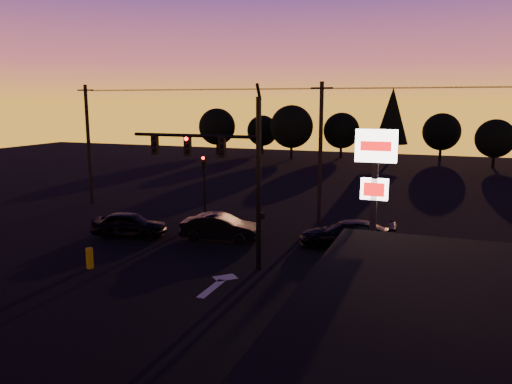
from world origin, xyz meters
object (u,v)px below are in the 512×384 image
at_px(traffic_signal_mast, 226,164).
at_px(bollard, 90,258).
at_px(secondary_signal, 204,179).
at_px(car_right, 347,234).
at_px(suv_parked, 486,339).
at_px(pylon_sign, 375,181).
at_px(car_mid, 221,227).
at_px(car_left, 130,224).

height_order(traffic_signal_mast, bollard, traffic_signal_mast).
bearing_deg(secondary_signal, car_right, -14.48).
bearing_deg(secondary_signal, suv_parked, -39.42).
height_order(pylon_sign, car_mid, pylon_sign).
xyz_separation_m(secondary_signal, car_right, (9.73, -2.51, -2.13)).
bearing_deg(car_mid, secondary_signal, 29.90).
distance_m(car_mid, suv_parked, 16.21).
bearing_deg(car_left, suv_parked, -127.63).
bearing_deg(traffic_signal_mast, bollard, -155.92).
distance_m(secondary_signal, suv_parked, 20.63).
height_order(traffic_signal_mast, car_left, traffic_signal_mast).
height_order(bollard, car_left, car_left).
bearing_deg(suv_parked, car_right, 108.11).
xyz_separation_m(pylon_sign, bollard, (-13.03, -0.16, -4.42)).
bearing_deg(suv_parked, bollard, 158.20).
xyz_separation_m(bollard, car_left, (-1.50, 5.42, 0.23)).
bearing_deg(car_right, secondary_signal, -111.39).
height_order(car_mid, car_right, car_mid).
distance_m(car_mid, car_right, 7.07).
bearing_deg(traffic_signal_mast, car_right, 45.88).
distance_m(traffic_signal_mast, pylon_sign, 7.52).
relative_size(bollard, car_left, 0.23).
bearing_deg(secondary_signal, pylon_sign, -39.77).
height_order(secondary_signal, car_right, secondary_signal).
xyz_separation_m(traffic_signal_mast, car_left, (-7.44, 2.77, -4.21)).
distance_m(traffic_signal_mast, suv_parked, 12.97).
distance_m(secondary_signal, car_mid, 4.93).
bearing_deg(bollard, suv_parked, -9.70).
relative_size(traffic_signal_mast, car_mid, 1.90).
distance_m(secondary_signal, bollard, 10.47).
bearing_deg(suv_parked, pylon_sign, 129.60).
bearing_deg(car_left, secondary_signal, -41.55).
bearing_deg(bollard, car_left, 105.49).
bearing_deg(car_mid, pylon_sign, -132.94).
bearing_deg(car_right, car_left, -86.68).
bearing_deg(suv_parked, car_mid, 131.94).
bearing_deg(car_left, car_right, -93.10).
height_order(pylon_sign, car_right, pylon_sign).
relative_size(car_left, suv_parked, 0.78).
height_order(secondary_signal, car_mid, secondary_signal).
bearing_deg(suv_parked, secondary_signal, 128.48).
bearing_deg(car_mid, traffic_signal_mast, -159.44).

